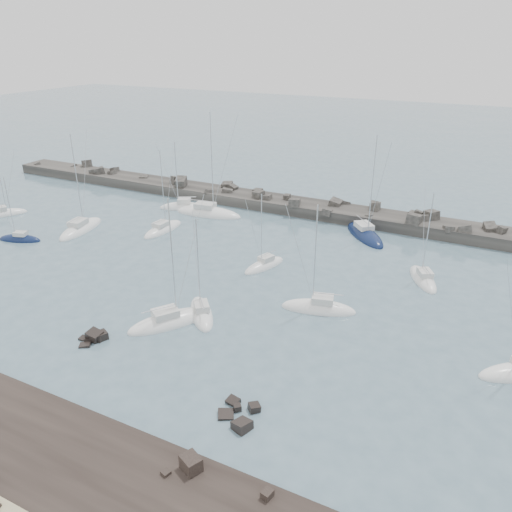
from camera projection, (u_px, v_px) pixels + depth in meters
The scene contains 17 objects.
ground at pixel (174, 314), 54.84m from camera, with size 400.00×400.00×0.00m, color slate.
rock_shelf at pixel (4, 452), 36.75m from camera, with size 140.00×12.00×1.91m.
rock_cluster_near at pixel (95, 338), 50.13m from camera, with size 2.84×3.12×1.70m.
rock_cluster_far at pixel (237, 416), 40.08m from camera, with size 3.60×3.76×1.38m.
breakwater at pixel (266, 205), 88.57m from camera, with size 115.00×7.09×5.16m.
sailboat_0 at pixel (4, 214), 84.31m from camera, with size 6.16×7.49×11.96m.
sailboat_1 at pixel (81, 229), 77.90m from camera, with size 4.76×10.47×15.90m.
sailboat_2 at pixel (20, 240), 74.13m from camera, with size 6.81×3.94×10.42m.
sailboat_3 at pixel (163, 230), 77.80m from camera, with size 3.05×8.61×13.38m.
sailboat_4 at pixel (208, 214), 84.61m from camera, with size 12.05×5.01×18.30m.
sailboat_5 at pixel (202, 314), 54.54m from camera, with size 6.57×7.12×11.95m.
sailboat_6 at pixel (264, 266), 65.76m from camera, with size 4.27×7.20×11.03m.
sailboat_7 at pixel (170, 322), 53.03m from camera, with size 7.68×9.42×14.84m.
sailboat_8 at pixel (365, 235), 75.66m from camera, with size 9.33×10.17×16.60m.
sailboat_9 at pixel (319, 309), 55.54m from camera, with size 8.72×4.59×13.37m.
sailboat_10 at pixel (423, 279), 62.18m from camera, with size 5.61×7.77×12.06m.
sailboat_13 at pixel (182, 208), 87.59m from camera, with size 8.14×5.87×12.75m.
Camera 1 is at (29.32, -38.33, 28.28)m, focal length 35.00 mm.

